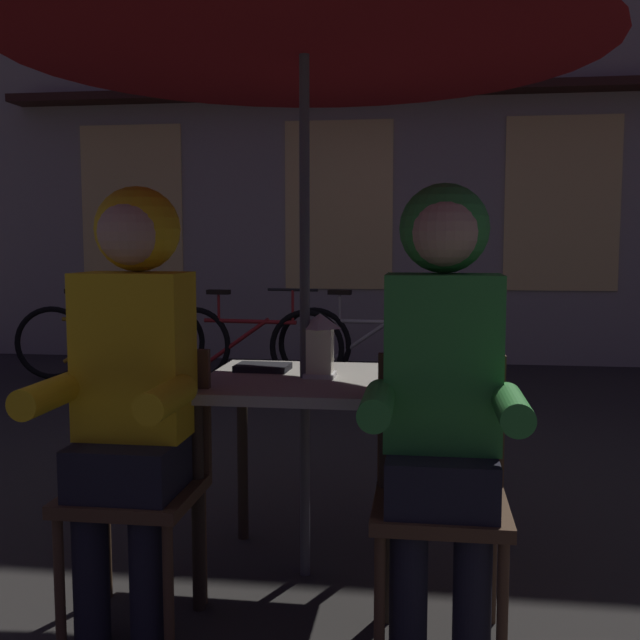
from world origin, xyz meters
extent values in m
plane|color=#2D2B28|center=(0.00, 0.00, 0.00)|extent=(60.00, 60.00, 0.00)
cube|color=#B2AD9E|center=(0.00, 0.00, 0.72)|extent=(0.72, 0.72, 0.04)
cylinder|color=#2D2319|center=(-0.31, -0.31, 0.35)|extent=(0.04, 0.04, 0.70)
cylinder|color=#2D2319|center=(0.31, -0.31, 0.35)|extent=(0.04, 0.04, 0.70)
cylinder|color=#2D2319|center=(-0.31, 0.31, 0.35)|extent=(0.04, 0.04, 0.70)
cylinder|color=#2D2319|center=(0.31, 0.31, 0.35)|extent=(0.04, 0.04, 0.70)
cylinder|color=#4C4C51|center=(0.00, 0.00, 1.12)|extent=(0.04, 0.04, 2.25)
cube|color=white|center=(0.05, 0.01, 0.75)|extent=(0.11, 0.11, 0.02)
cube|color=white|center=(0.05, 0.01, 0.84)|extent=(0.09, 0.09, 0.16)
pyramid|color=white|center=(0.05, 0.01, 0.94)|extent=(0.11, 0.11, 0.06)
cube|color=#513823|center=(-0.48, -0.44, 0.43)|extent=(0.40, 0.40, 0.04)
cylinder|color=#513823|center=(-0.31, -0.61, 0.21)|extent=(0.03, 0.03, 0.41)
cylinder|color=#513823|center=(-0.65, -0.61, 0.21)|extent=(0.03, 0.03, 0.41)
cylinder|color=#513823|center=(-0.31, -0.27, 0.21)|extent=(0.03, 0.03, 0.41)
cylinder|color=#513823|center=(-0.65, -0.27, 0.21)|extent=(0.03, 0.03, 0.41)
cube|color=#513823|center=(-0.48, -0.26, 0.66)|extent=(0.40, 0.03, 0.42)
cube|color=#513823|center=(0.48, -0.44, 0.43)|extent=(0.40, 0.40, 0.04)
cylinder|color=#513823|center=(0.65, -0.61, 0.21)|extent=(0.03, 0.03, 0.41)
cylinder|color=#513823|center=(0.31, -0.61, 0.21)|extent=(0.03, 0.03, 0.41)
cylinder|color=#513823|center=(0.65, -0.27, 0.21)|extent=(0.03, 0.03, 0.41)
cylinder|color=#513823|center=(0.31, -0.27, 0.21)|extent=(0.03, 0.03, 0.41)
cube|color=#513823|center=(0.48, -0.26, 0.66)|extent=(0.40, 0.03, 0.42)
cylinder|color=black|center=(-0.39, -0.57, 0.23)|extent=(0.11, 0.11, 0.45)
cylinder|color=black|center=(-0.57, -0.57, 0.23)|extent=(0.11, 0.11, 0.45)
cube|color=black|center=(-0.48, -0.44, 0.53)|extent=(0.32, 0.36, 0.16)
cube|color=yellow|center=(-0.48, -0.40, 0.87)|extent=(0.34, 0.22, 0.52)
cylinder|color=yellow|center=(-0.30, -0.62, 0.78)|extent=(0.09, 0.30, 0.09)
cylinder|color=yellow|center=(-0.66, -0.62, 0.78)|extent=(0.09, 0.30, 0.09)
sphere|color=tan|center=(-0.48, -0.40, 1.25)|extent=(0.21, 0.21, 0.21)
sphere|color=yellow|center=(-0.48, -0.35, 1.26)|extent=(0.27, 0.27, 0.27)
cylinder|color=black|center=(0.57, -0.57, 0.23)|extent=(0.11, 0.11, 0.45)
cylinder|color=black|center=(0.39, -0.57, 0.23)|extent=(0.11, 0.11, 0.45)
cube|color=black|center=(0.48, -0.44, 0.53)|extent=(0.32, 0.36, 0.16)
cube|color=#338C38|center=(0.48, -0.40, 0.87)|extent=(0.34, 0.22, 0.52)
cylinder|color=#338C38|center=(0.66, -0.62, 0.78)|extent=(0.09, 0.30, 0.09)
cylinder|color=#338C38|center=(0.30, -0.62, 0.78)|extent=(0.09, 0.30, 0.09)
sphere|color=tan|center=(0.48, -0.40, 1.25)|extent=(0.21, 0.21, 0.21)
sphere|color=#338C38|center=(0.48, -0.35, 1.26)|extent=(0.27, 0.27, 0.27)
cube|color=#9E9389|center=(0.64, 5.40, 3.10)|extent=(10.00, 0.60, 6.20)
cube|color=#F4D17A|center=(-2.66, 5.09, 1.60)|extent=(1.10, 0.02, 1.70)
cube|color=#F4D17A|center=(-0.46, 5.09, 1.60)|extent=(1.10, 0.02, 1.70)
cube|color=#F4D17A|center=(1.74, 5.09, 1.60)|extent=(1.10, 0.02, 1.70)
cube|color=#331914|center=(0.64, 4.95, 2.70)|extent=(9.00, 0.36, 0.08)
torus|color=black|center=(-1.88, 3.90, 0.33)|extent=(0.65, 0.20, 0.66)
torus|color=black|center=(-2.87, 3.67, 0.33)|extent=(0.65, 0.20, 0.66)
cylinder|color=#B78419|center=(-2.37, 3.78, 0.54)|extent=(0.82, 0.22, 0.04)
cylinder|color=#B78419|center=(-2.49, 3.76, 0.36)|extent=(0.60, 0.17, 0.44)
cylinder|color=#B78419|center=(-2.65, 3.72, 0.66)|extent=(0.02, 0.02, 0.24)
cube|color=black|center=(-2.65, 3.72, 0.79)|extent=(0.21, 0.12, 0.04)
cylinder|color=#B78419|center=(-2.00, 3.87, 0.68)|extent=(0.02, 0.02, 0.28)
cylinder|color=black|center=(-2.00, 3.87, 0.82)|extent=(0.43, 0.12, 0.02)
torus|color=black|center=(-0.57, 3.66, 0.33)|extent=(0.66, 0.12, 0.66)
torus|color=black|center=(-1.58, 3.78, 0.33)|extent=(0.66, 0.12, 0.66)
cylinder|color=maroon|center=(-1.08, 3.72, 0.54)|extent=(0.84, 0.13, 0.04)
cylinder|color=maroon|center=(-1.20, 3.73, 0.36)|extent=(0.61, 0.10, 0.44)
cylinder|color=maroon|center=(-1.36, 3.75, 0.66)|extent=(0.02, 0.02, 0.24)
cube|color=black|center=(-1.36, 3.75, 0.79)|extent=(0.21, 0.10, 0.04)
cylinder|color=maroon|center=(-0.69, 3.68, 0.68)|extent=(0.02, 0.02, 0.28)
cylinder|color=black|center=(-0.69, 3.68, 0.82)|extent=(0.44, 0.07, 0.02)
torus|color=black|center=(0.48, 3.79, 0.33)|extent=(0.66, 0.11, 0.66)
torus|color=black|center=(-0.53, 3.88, 0.33)|extent=(0.66, 0.11, 0.66)
cylinder|color=#ADA89E|center=(-0.03, 3.84, 0.54)|extent=(0.84, 0.12, 0.04)
cylinder|color=#ADA89E|center=(-0.15, 3.85, 0.36)|extent=(0.61, 0.09, 0.44)
cylinder|color=#ADA89E|center=(-0.31, 3.86, 0.66)|extent=(0.02, 0.02, 0.24)
cube|color=black|center=(-0.31, 3.86, 0.79)|extent=(0.21, 0.10, 0.04)
cylinder|color=#ADA89E|center=(0.36, 3.80, 0.68)|extent=(0.02, 0.02, 0.28)
cylinder|color=black|center=(0.36, 3.80, 0.82)|extent=(0.44, 0.07, 0.02)
cube|color=black|center=(-0.18, 0.12, 0.75)|extent=(0.20, 0.15, 0.02)
camera|label=1|loc=(0.43, -2.67, 1.22)|focal=42.72mm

